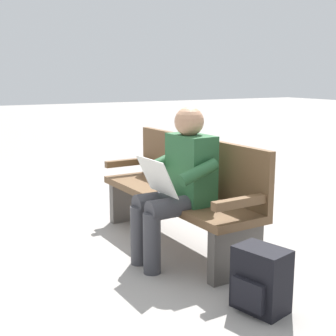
# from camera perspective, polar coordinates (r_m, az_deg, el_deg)

# --- Properties ---
(ground_plane) EXTENTS (40.00, 40.00, 0.00)m
(ground_plane) POSITION_cam_1_polar(r_m,az_deg,el_deg) (4.01, 0.81, -9.28)
(ground_plane) COLOR gray
(bench_near) EXTENTS (1.82, 0.55, 0.90)m
(bench_near) POSITION_cam_1_polar(r_m,az_deg,el_deg) (3.91, 1.71, -2.77)
(bench_near) COLOR brown
(bench_near) RESTS_ON ground
(person_seated) EXTENTS (0.58, 0.58, 1.18)m
(person_seated) POSITION_cam_1_polar(r_m,az_deg,el_deg) (3.49, 1.28, -1.60)
(person_seated) COLOR #23512D
(person_seated) RESTS_ON ground
(backpack) EXTENTS (0.36, 0.31, 0.39)m
(backpack) POSITION_cam_1_polar(r_m,az_deg,el_deg) (2.94, 11.22, -13.26)
(backpack) COLOR black
(backpack) RESTS_ON ground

